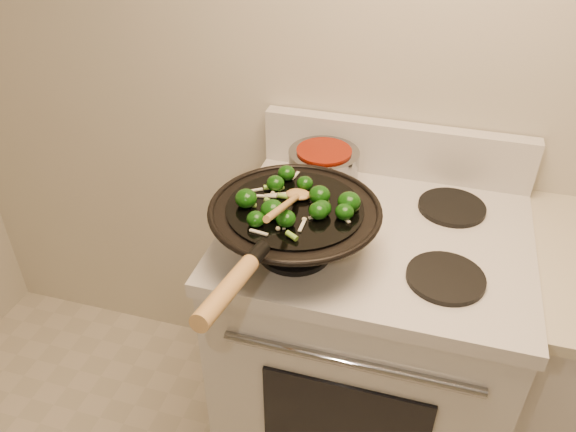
# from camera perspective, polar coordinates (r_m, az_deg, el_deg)

# --- Properties ---
(stove) EXTENTS (0.78, 0.67, 1.08)m
(stove) POSITION_cam_1_polar(r_m,az_deg,el_deg) (1.77, 7.70, -13.11)
(stove) COLOR silver
(stove) RESTS_ON ground
(wok) EXTENTS (0.40, 0.67, 0.21)m
(wok) POSITION_cam_1_polar(r_m,az_deg,el_deg) (1.32, 0.61, -1.13)
(wok) COLOR black
(wok) RESTS_ON stove
(stirfry) EXTENTS (0.28, 0.28, 0.05)m
(stirfry) POSITION_cam_1_polar(r_m,az_deg,el_deg) (1.28, 1.04, 1.52)
(stirfry) COLOR #0E3B09
(stirfry) RESTS_ON wok
(wooden_spoon) EXTENTS (0.06, 0.27, 0.11)m
(wooden_spoon) POSITION_cam_1_polar(r_m,az_deg,el_deg) (1.25, 0.22, 1.53)
(wooden_spoon) COLOR #AC7E44
(wooden_spoon) RESTS_ON wok
(saucepan) EXTENTS (0.20, 0.30, 0.11)m
(saucepan) POSITION_cam_1_polar(r_m,az_deg,el_deg) (1.57, 3.63, 4.84)
(saucepan) COLOR gray
(saucepan) RESTS_ON stove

